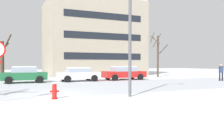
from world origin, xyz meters
TOP-DOWN VIEW (x-y plane):
  - ground_plane at (0.00, 0.00)m, footprint 120.00×120.00m
  - road_surface at (0.00, 3.82)m, footprint 80.00×9.63m
  - fire_hydrant at (-0.25, -1.32)m, footprint 0.44×0.30m
  - street_lamp at (3.87, -2.05)m, footprint 1.92×0.36m
  - parked_car_green at (-0.99, 9.71)m, footprint 3.91×2.08m
  - parked_car_white at (4.03, 9.52)m, footprint 4.03×2.17m
  - parked_car_red at (9.04, 9.56)m, footprint 4.57×2.12m
  - pedestrian_crossing at (17.24, 4.20)m, footprint 0.58×0.46m
  - tree_far_left at (15.39, 12.46)m, footprint 2.06×2.04m
  - tree_far_right at (-2.80, 12.76)m, footprint 1.57×1.27m
  - building_far_right at (9.77, 21.65)m, footprint 13.99×9.84m

SIDE VIEW (x-z plane):
  - ground_plane at x=0.00m, z-range 0.00..0.00m
  - road_surface at x=0.00m, z-range 0.00..0.00m
  - fire_hydrant at x=-0.25m, z-range 0.00..0.81m
  - parked_car_white at x=4.03m, z-range 0.03..1.37m
  - parked_car_red at x=9.04m, z-range 0.02..1.47m
  - parked_car_green at x=-0.99m, z-range 0.01..1.50m
  - pedestrian_crossing at x=17.24m, z-range 0.14..1.83m
  - tree_far_right at x=-2.80m, z-range -0.13..4.52m
  - tree_far_left at x=15.39m, z-range 0.01..5.93m
  - street_lamp at x=3.87m, z-range 0.66..6.52m
  - building_far_right at x=9.77m, z-range 0.00..11.02m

